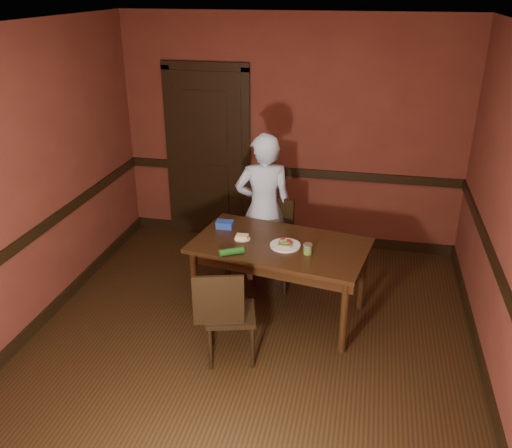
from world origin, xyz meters
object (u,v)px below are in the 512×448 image
at_px(cheese_saucer, 242,238).
at_px(food_tub, 225,224).
at_px(person, 264,209).
at_px(sandwich_plate, 285,244).
at_px(chair_near, 231,312).
at_px(sauce_jar, 308,249).
at_px(dining_table, 279,279).
at_px(chair_far, 278,244).

distance_m(cheese_saucer, food_tub, 0.32).
bearing_deg(person, sandwich_plate, 99.58).
height_order(sandwich_plate, food_tub, same).
distance_m(chair_near, person, 1.45).
xyz_separation_m(sauce_jar, food_tub, (-0.87, 0.38, -0.01)).
bearing_deg(cheese_saucer, dining_table, -2.03).
bearing_deg(sauce_jar, cheese_saucer, 165.79).
bearing_deg(food_tub, chair_near, -74.36).
distance_m(dining_table, sauce_jar, 0.53).
height_order(sauce_jar, food_tub, sauce_jar).
height_order(chair_far, food_tub, chair_far).
xyz_separation_m(dining_table, sandwich_plate, (0.06, -0.05, 0.40)).
xyz_separation_m(sandwich_plate, cheese_saucer, (-0.42, 0.06, -0.00)).
height_order(dining_table, chair_far, chair_far).
bearing_deg(cheese_saucer, sauce_jar, -14.21).
xyz_separation_m(dining_table, sauce_jar, (0.28, -0.15, 0.42)).
bearing_deg(sauce_jar, dining_table, 151.44).
xyz_separation_m(chair_near, cheese_saucer, (-0.08, 0.76, 0.33)).
bearing_deg(chair_near, sauce_jar, -148.67).
distance_m(dining_table, chair_far, 0.58).
bearing_deg(sandwich_plate, chair_near, -116.14).
distance_m(person, cheese_saucer, 0.64).
relative_size(sauce_jar, cheese_saucer, 0.63).
height_order(sandwich_plate, sauce_jar, sauce_jar).
height_order(chair_near, food_tub, chair_near).
bearing_deg(cheese_saucer, person, 83.06).
distance_m(chair_far, cheese_saucer, 0.68).
xyz_separation_m(chair_far, person, (-0.18, 0.09, 0.35)).
bearing_deg(sandwich_plate, cheese_saucer, 172.03).
bearing_deg(sandwich_plate, food_tub, 157.01).
bearing_deg(person, dining_table, 97.21).
relative_size(person, food_tub, 9.44).
bearing_deg(chair_near, cheese_saucer, -99.46).
bearing_deg(chair_far, food_tub, -126.64).
distance_m(person, sandwich_plate, 0.78).
bearing_deg(dining_table, chair_near, -101.22).
bearing_deg(cheese_saucer, chair_far, 64.81).
distance_m(dining_table, person, 0.84).
xyz_separation_m(chair_far, cheese_saucer, (-0.26, -0.55, 0.31)).
relative_size(dining_table, chair_far, 1.74).
xyz_separation_m(dining_table, chair_far, (-0.11, 0.56, 0.08)).
height_order(chair_near, person, person).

